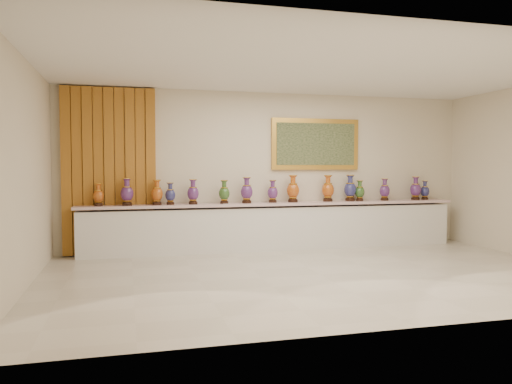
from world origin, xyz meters
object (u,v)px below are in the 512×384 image
vase_2 (157,194)px  vase_0 (99,196)px  vase_1 (127,193)px  counter (276,227)px

vase_2 → vase_0: bearing=178.5°
vase_1 → vase_2: size_ratio=1.08×
counter → vase_1: size_ratio=15.10×
vase_0 → vase_2: bearing=-1.5°
counter → vase_0: 3.28m
vase_0 → vase_2: vase_2 is taller
vase_2 → vase_1: bearing=-179.2°
vase_0 → counter: bearing=0.2°
counter → vase_1: bearing=-179.1°
counter → vase_0: vase_0 is taller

